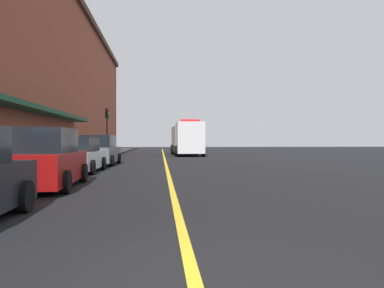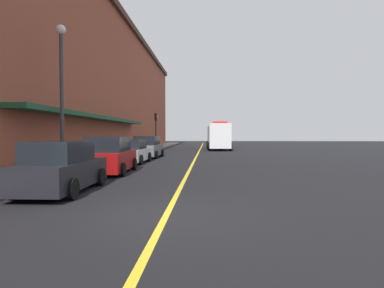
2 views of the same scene
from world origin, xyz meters
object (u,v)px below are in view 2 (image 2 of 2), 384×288
Objects in this scene: box_truck at (218,137)px; parked_car_0 at (62,168)px; parked_car_2 at (132,152)px; parking_meter_0 at (88,151)px; parked_car_1 at (109,156)px; street_lamp_left at (62,82)px; parking_meter_1 at (108,148)px; parked_car_3 at (148,148)px; parking_meter_2 at (129,145)px; traffic_light_near at (156,124)px.

parked_car_0 is at bearing -13.05° from box_truck.
parked_car_2 is 3.24× the size of parking_meter_0.
parked_car_1 is at bearing -33.02° from parking_meter_0.
parking_meter_0 is 0.19× the size of street_lamp_left.
parking_meter_0 is 3.52m from parking_meter_1.
parked_car_2 is 20.41m from box_truck.
parked_car_0 is 0.46× the size of box_truck.
street_lamp_left reaches higher than parking_meter_1.
parked_car_1 reaches higher than parked_car_2.
parked_car_0 is 15.79m from parked_car_3.
parking_meter_2 is (-1.42, -0.55, 0.23)m from parked_car_3.
parked_car_0 is 0.63× the size of street_lamp_left.
parking_meter_0 is at bearing 69.91° from street_lamp_left.
traffic_light_near is at bearing 89.73° from parking_meter_2.
parked_car_2 is at bearing 72.84° from street_lamp_left.
parked_car_1 is at bearing -81.69° from parking_meter_2.
parked_car_1 is 4.17m from street_lamp_left.
parked_car_2 is at bearing -0.28° from parked_car_0.
parking_meter_1 is (0.00, 3.52, 0.00)m from parking_meter_0.
traffic_light_near reaches higher than parking_meter_1.
parked_car_1 is at bearing 18.65° from street_lamp_left.
parked_car_1 is 3.45× the size of parking_meter_2.
parked_car_3 is 3.35× the size of parking_meter_2.
box_truck is 25.09m from parking_meter_0.
parked_car_0 is 9.85m from parking_meter_1.
parking_meter_0 is at bearing 165.01° from parked_car_2.
parked_car_1 is 5.47m from parked_car_2.
parking_meter_2 is (-1.46, 15.24, 0.26)m from parked_car_0.
parking_meter_1 is at bearing 168.46° from parked_car_3.
parked_car_0 is 15.31m from parking_meter_2.
parking_meter_1 is 18.76m from traffic_light_near.
parked_car_1 is at bearing -177.29° from parked_car_2.
traffic_light_near reaches higher than box_truck.
box_truck is at bearing 72.18° from street_lamp_left.
parked_car_0 is at bearing 177.78° from parked_car_1.
parked_car_1 is at bearing -178.14° from parked_car_3.
parked_car_3 is at bearing -2.09° from parked_car_1.
parking_meter_1 is 6.17m from street_lamp_left.
parking_meter_0 is 3.77m from street_lamp_left.
parking_meter_0 is at bearing 54.71° from parked_car_1.
parked_car_3 is 15.63m from box_truck.
traffic_light_near is at bearing 5.09° from parked_car_2.
parking_meter_2 is (-7.61, -14.88, -0.55)m from box_truck.
parked_car_1 is 0.48× the size of box_truck.
parked_car_1 reaches higher than parking_meter_0.
box_truck is 21.77m from parking_meter_1.
parking_meter_0 is (-1.46, 6.22, 0.26)m from parked_car_0.
parking_meter_0 is 0.31× the size of traffic_light_near.
parked_car_0 is at bearing -81.47° from parking_meter_1.
parked_car_0 is 3.30× the size of parking_meter_1.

